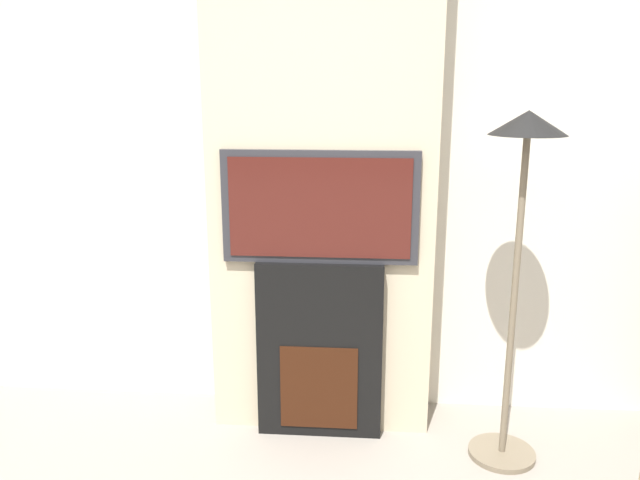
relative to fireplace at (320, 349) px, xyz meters
The scene contains 5 objects.
wall_back 0.98m from the fireplace, 90.00° to the left, with size 6.00×0.06×2.70m.
chimney_breast 0.93m from the fireplace, 90.00° to the left, with size 1.06×0.31×2.70m.
fireplace is the anchor object (origin of this frame).
television 0.70m from the fireplace, 90.00° to the right, with size 0.90×0.07×0.52m.
floor_lamp 1.17m from the fireplace, 10.57° to the right, with size 0.32×0.32×1.58m.
Camera 1 is at (0.22, -1.10, 1.69)m, focal length 35.00 mm.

